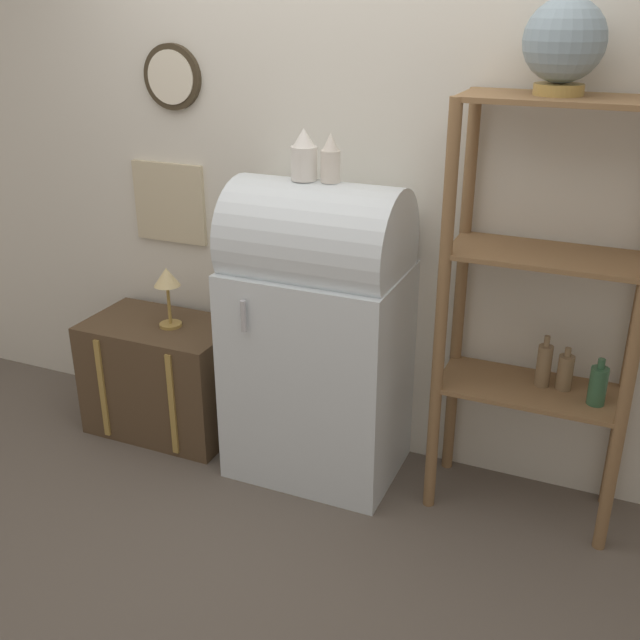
{
  "coord_description": "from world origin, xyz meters",
  "views": [
    {
      "loc": [
        1.22,
        -2.52,
        2.06
      ],
      "look_at": [
        0.01,
        0.27,
        0.76
      ],
      "focal_mm": 42.0,
      "sensor_mm": 36.0,
      "label": 1
    }
  ],
  "objects_px": {
    "globe": "(564,43)",
    "desk_lamp": "(167,283)",
    "vase_left": "(304,156)",
    "vase_center": "(331,160)",
    "refrigerator": "(318,331)",
    "suitcase_trunk": "(164,376)"
  },
  "relations": [
    {
      "from": "suitcase_trunk",
      "to": "globe",
      "type": "distance_m",
      "value": 2.4
    },
    {
      "from": "globe",
      "to": "desk_lamp",
      "type": "distance_m",
      "value": 2.03
    },
    {
      "from": "refrigerator",
      "to": "globe",
      "type": "bearing_deg",
      "value": 5.55
    },
    {
      "from": "refrigerator",
      "to": "vase_left",
      "type": "xyz_separation_m",
      "value": [
        -0.06,
        -0.0,
        0.77
      ]
    },
    {
      "from": "vase_left",
      "to": "globe",
      "type": "bearing_deg",
      "value": 5.25
    },
    {
      "from": "vase_center",
      "to": "desk_lamp",
      "type": "bearing_deg",
      "value": -179.87
    },
    {
      "from": "desk_lamp",
      "to": "vase_center",
      "type": "bearing_deg",
      "value": 0.13
    },
    {
      "from": "suitcase_trunk",
      "to": "vase_center",
      "type": "xyz_separation_m",
      "value": [
        0.92,
        -0.0,
        1.18
      ]
    },
    {
      "from": "vase_left",
      "to": "vase_center",
      "type": "distance_m",
      "value": 0.12
    },
    {
      "from": "suitcase_trunk",
      "to": "vase_left",
      "type": "height_order",
      "value": "vase_left"
    },
    {
      "from": "globe",
      "to": "vase_center",
      "type": "distance_m",
      "value": 0.96
    },
    {
      "from": "vase_left",
      "to": "vase_center",
      "type": "height_order",
      "value": "vase_left"
    },
    {
      "from": "globe",
      "to": "desk_lamp",
      "type": "relative_size",
      "value": 1.08
    },
    {
      "from": "vase_center",
      "to": "vase_left",
      "type": "bearing_deg",
      "value": -176.58
    },
    {
      "from": "globe",
      "to": "vase_left",
      "type": "xyz_separation_m",
      "value": [
        -0.96,
        -0.09,
        -0.45
      ]
    },
    {
      "from": "suitcase_trunk",
      "to": "desk_lamp",
      "type": "distance_m",
      "value": 0.52
    },
    {
      "from": "refrigerator",
      "to": "desk_lamp",
      "type": "relative_size",
      "value": 4.55
    },
    {
      "from": "globe",
      "to": "vase_left",
      "type": "bearing_deg",
      "value": -174.75
    },
    {
      "from": "refrigerator",
      "to": "globe",
      "type": "relative_size",
      "value": 4.19
    },
    {
      "from": "refrigerator",
      "to": "suitcase_trunk",
      "type": "xyz_separation_m",
      "value": [
        -0.86,
        0.01,
        -0.41
      ]
    },
    {
      "from": "suitcase_trunk",
      "to": "vase_left",
      "type": "xyz_separation_m",
      "value": [
        0.8,
        -0.01,
        1.18
      ]
    },
    {
      "from": "suitcase_trunk",
      "to": "vase_left",
      "type": "relative_size",
      "value": 3.52
    }
  ]
}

